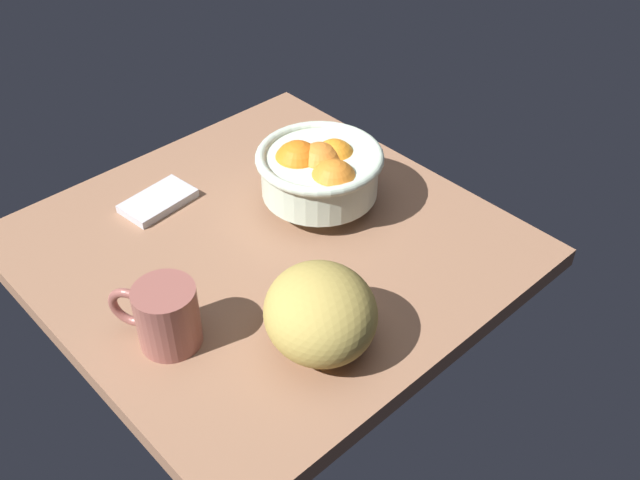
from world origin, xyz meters
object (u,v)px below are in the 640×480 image
Objects in this scene: fruit_bowl at (320,171)px; bread_loaf at (320,313)px; napkin_folded at (158,201)px; mug at (165,316)px.

fruit_bowl reaches higher than bread_loaf.
bread_loaf is (20.06, 21.64, -1.10)cm from fruit_bowl.
napkin_folded is at bearing -91.88° from bread_loaf.
bread_loaf is at bearing 88.12° from napkin_folded.
mug is at bearing 59.17° from napkin_folded.
napkin_folded is 30.11cm from mug.
mug is (34.06, 7.74, -2.21)cm from fruit_bowl.
bread_loaf is 1.35× the size of mug.
mug reaches higher than napkin_folded.
fruit_bowl is 1.70× the size of mug.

